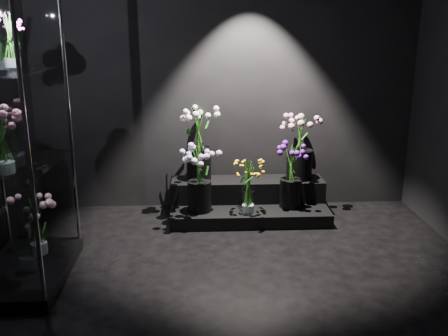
{
  "coord_description": "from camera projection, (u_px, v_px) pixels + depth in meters",
  "views": [
    {
      "loc": [
        -0.27,
        -3.22,
        1.93
      ],
      "look_at": [
        -0.05,
        1.2,
        0.65
      ],
      "focal_mm": 40.0,
      "sensor_mm": 36.0,
      "label": 1
    }
  ],
  "objects": [
    {
      "name": "bouquet_lilac",
      "position": [
        199.0,
        176.0,
        4.89
      ],
      "size": [
        0.39,
        0.39,
        0.64
      ],
      "rotation": [
        0.0,
        0.0,
        0.16
      ],
      "color": "black",
      "rests_on": "display_riser"
    },
    {
      "name": "wall_front",
      "position": [
        302.0,
        229.0,
        1.33
      ],
      "size": [
        4.0,
        0.0,
        4.0
      ],
      "primitive_type": "plane",
      "rotation": [
        -1.57,
        0.0,
        0.0
      ],
      "color": "black",
      "rests_on": "floor"
    },
    {
      "name": "bouquet_case_magenta",
      "position": [
        10.0,
        40.0,
        3.6
      ],
      "size": [
        0.22,
        0.22,
        0.38
      ],
      "rotation": [
        0.0,
        0.0,
        0.07
      ],
      "color": "white",
      "rests_on": "display_case"
    },
    {
      "name": "floor",
      "position": [
        239.0,
        299.0,
        3.64
      ],
      "size": [
        4.0,
        4.0,
        0.0
      ],
      "primitive_type": "plane",
      "color": "black",
      "rests_on": "ground"
    },
    {
      "name": "bouquet_case_base_pink",
      "position": [
        37.0,
        223.0,
        4.04
      ],
      "size": [
        0.39,
        0.39,
        0.5
      ],
      "rotation": [
        0.0,
        0.0,
        0.4
      ],
      "color": "white",
      "rests_on": "display_case"
    },
    {
      "name": "bouquet_pink_roses",
      "position": [
        300.0,
        145.0,
        5.19
      ],
      "size": [
        0.35,
        0.35,
        0.67
      ],
      "rotation": [
        0.0,
        0.0,
        0.04
      ],
      "color": "black",
      "rests_on": "display_riser"
    },
    {
      "name": "bouquet_orange_bells",
      "position": [
        248.0,
        185.0,
        4.88
      ],
      "size": [
        0.31,
        0.31,
        0.54
      ],
      "rotation": [
        0.0,
        0.0,
        -0.39
      ],
      "color": "white",
      "rests_on": "display_riser"
    },
    {
      "name": "display_riser",
      "position": [
        248.0,
        201.0,
        5.22
      ],
      "size": [
        1.6,
        0.71,
        0.36
      ],
      "color": "black",
      "rests_on": "floor"
    },
    {
      "name": "display_case",
      "position": [
        9.0,
        131.0,
        3.61
      ],
      "size": [
        0.65,
        1.08,
        2.37
      ],
      "color": "black",
      "rests_on": "floor"
    },
    {
      "name": "bouquet_purple",
      "position": [
        291.0,
        172.0,
        4.99
      ],
      "size": [
        0.37,
        0.37,
        0.66
      ],
      "rotation": [
        0.0,
        0.0,
        -0.17
      ],
      "color": "black",
      "rests_on": "display_riser"
    },
    {
      "name": "wall_back",
      "position": [
        226.0,
        77.0,
        5.17
      ],
      "size": [
        4.0,
        0.0,
        4.0
      ],
      "primitive_type": "plane",
      "rotation": [
        1.57,
        0.0,
        0.0
      ],
      "color": "black",
      "rests_on": "floor"
    },
    {
      "name": "bouquet_case_pink",
      "position": [
        2.0,
        139.0,
        3.42
      ],
      "size": [
        0.37,
        0.37,
        0.47
      ],
      "rotation": [
        0.0,
        0.0,
        -0.34
      ],
      "color": "white",
      "rests_on": "display_case"
    },
    {
      "name": "bouquet_cream_roses",
      "position": [
        198.0,
        137.0,
        5.14
      ],
      "size": [
        0.51,
        0.51,
        0.79
      ],
      "rotation": [
        0.0,
        0.0,
        0.36
      ],
      "color": "black",
      "rests_on": "display_riser"
    }
  ]
}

